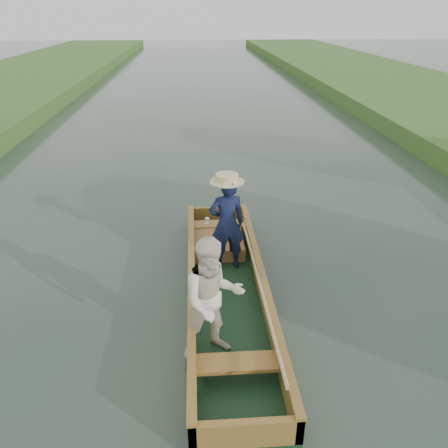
{
  "coord_description": "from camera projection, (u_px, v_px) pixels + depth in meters",
  "views": [
    {
      "loc": [
        -0.41,
        -5.27,
        3.86
      ],
      "look_at": [
        0.0,
        0.6,
        0.95
      ],
      "focal_mm": 35.0,
      "sensor_mm": 36.0,
      "label": 1
    }
  ],
  "objects": [
    {
      "name": "punt",
      "position": [
        222.0,
        275.0,
        6.09
      ],
      "size": [
        1.25,
        5.0,
        1.65
      ],
      "color": "#13331B",
      "rests_on": "ground"
    },
    {
      "name": "trees_far",
      "position": [
        135.0,
        82.0,
        9.13
      ],
      "size": [
        21.17,
        6.92,
        4.37
      ],
      "color": "#47331E",
      "rests_on": "ground"
    },
    {
      "name": "ground",
      "position": [
        227.0,
        299.0,
        6.45
      ],
      "size": [
        120.0,
        120.0,
        0.0
      ],
      "primitive_type": "plane",
      "color": "#283D30",
      "rests_on": "ground"
    }
  ]
}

